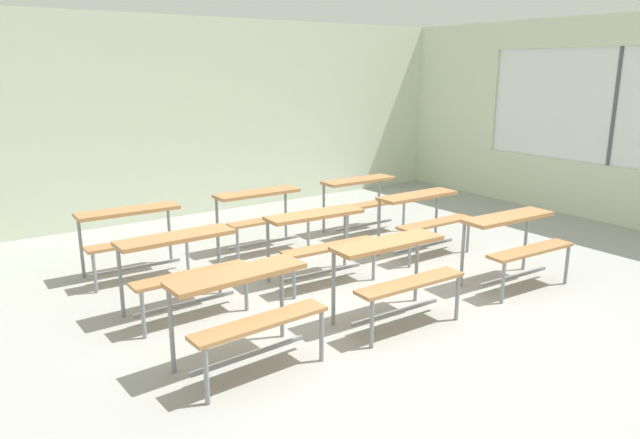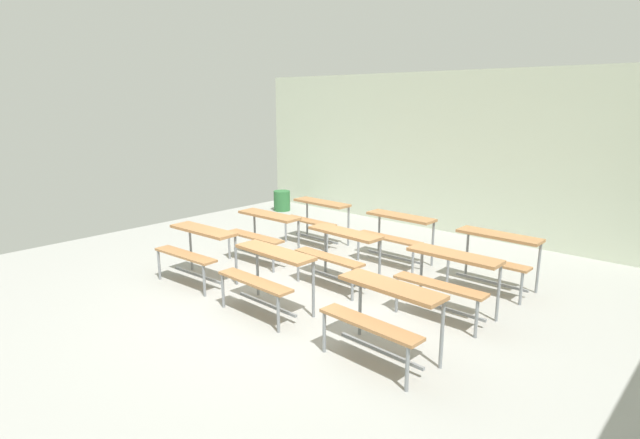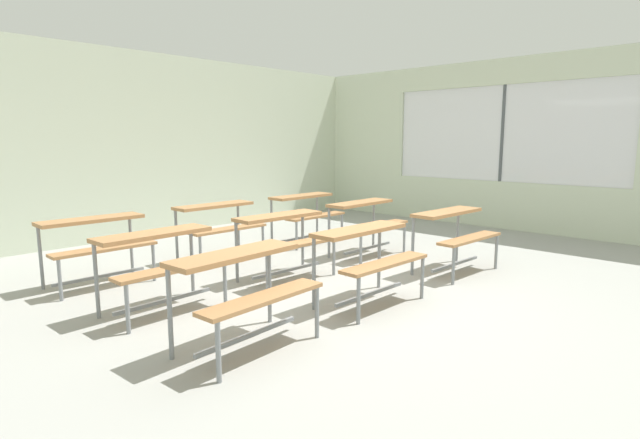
% 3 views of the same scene
% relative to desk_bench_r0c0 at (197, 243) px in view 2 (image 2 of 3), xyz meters
% --- Properties ---
extents(ground, '(10.00, 9.00, 0.05)m').
position_rel_desk_bench_r0c0_xyz_m(ground, '(1.51, 0.36, -0.59)').
color(ground, '#9E9E99').
extents(wall_back, '(10.00, 0.12, 3.00)m').
position_rel_desk_bench_r0c0_xyz_m(wall_back, '(1.51, 4.86, 0.94)').
color(wall_back, beige).
rests_on(wall_back, ground).
extents(desk_bench_r0c0, '(1.13, 0.65, 0.74)m').
position_rel_desk_bench_r0c0_xyz_m(desk_bench_r0c0, '(0.00, 0.00, 0.00)').
color(desk_bench_r0c0, '#A87547').
rests_on(desk_bench_r0c0, ground).
extents(desk_bench_r0c1, '(1.11, 0.61, 0.74)m').
position_rel_desk_bench_r0c0_xyz_m(desk_bench_r0c1, '(1.49, -0.04, 0.00)').
color(desk_bench_r0c1, '#A87547').
rests_on(desk_bench_r0c1, ground).
extents(desk_bench_r0c2, '(1.13, 0.64, 0.74)m').
position_rel_desk_bench_r0c0_xyz_m(desk_bench_r0c2, '(3.15, -0.07, 0.00)').
color(desk_bench_r0c2, '#A87547').
rests_on(desk_bench_r0c2, ground).
extents(desk_bench_r1c0, '(1.11, 0.62, 0.74)m').
position_rel_desk_bench_r0c0_xyz_m(desk_bench_r1c0, '(-0.01, 1.24, 0.00)').
color(desk_bench_r1c0, '#A87547').
rests_on(desk_bench_r1c0, ground).
extents(desk_bench_r1c1, '(1.13, 0.64, 0.74)m').
position_rel_desk_bench_r0c0_xyz_m(desk_bench_r1c1, '(1.54, 1.21, 0.00)').
color(desk_bench_r1c1, '#A87547').
rests_on(desk_bench_r1c1, ground).
extents(desk_bench_r1c2, '(1.10, 0.60, 0.74)m').
position_rel_desk_bench_r0c0_xyz_m(desk_bench_r1c2, '(3.14, 1.27, 0.00)').
color(desk_bench_r1c2, '#A87547').
rests_on(desk_bench_r1c2, ground).
extents(desk_bench_r2c0, '(1.11, 0.61, 0.74)m').
position_rel_desk_bench_r0c0_xyz_m(desk_bench_r2c0, '(-0.06, 2.53, 0.00)').
color(desk_bench_r2c0, '#A87547').
rests_on(desk_bench_r2c0, ground).
extents(desk_bench_r2c1, '(1.10, 0.60, 0.74)m').
position_rel_desk_bench_r0c0_xyz_m(desk_bench_r2c1, '(1.58, 2.54, 0.00)').
color(desk_bench_r2c1, '#A87547').
rests_on(desk_bench_r2c1, ground).
extents(desk_bench_r2c2, '(1.10, 0.60, 0.74)m').
position_rel_desk_bench_r0c0_xyz_m(desk_bench_r2c2, '(3.16, 2.47, 0.00)').
color(desk_bench_r2c2, '#A87547').
rests_on(desk_bench_r2c2, ground).
extents(trash_bin, '(0.37, 0.37, 0.45)m').
position_rel_desk_bench_r0c0_xyz_m(trash_bin, '(-2.49, 3.99, -0.34)').
color(trash_bin, '#2D6B38').
rests_on(trash_bin, ground).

